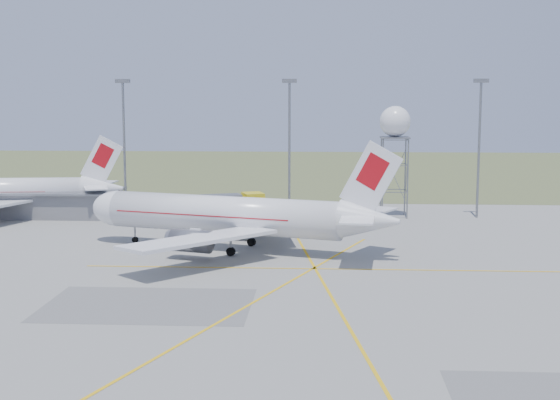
# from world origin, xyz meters

# --- Properties ---
(ground) EXTENTS (400.00, 400.00, 0.00)m
(ground) POSITION_xyz_m (0.00, 0.00, 0.00)
(ground) COLOR #9C9C97
(ground) RESTS_ON ground
(grass_strip) EXTENTS (400.00, 120.00, 0.03)m
(grass_strip) POSITION_xyz_m (0.00, 140.00, 0.01)
(grass_strip) COLOR #4C5E34
(grass_strip) RESTS_ON ground
(building_grey) EXTENTS (19.00, 10.00, 3.90)m
(building_grey) POSITION_xyz_m (-45.00, 64.00, 1.97)
(building_grey) COLOR slate
(building_grey) RESTS_ON ground
(mast_a) EXTENTS (2.20, 0.50, 20.50)m
(mast_a) POSITION_xyz_m (-35.00, 66.00, 12.07)
(mast_a) COLOR slate
(mast_a) RESTS_ON ground
(mast_b) EXTENTS (2.20, 0.50, 20.50)m
(mast_b) POSITION_xyz_m (-10.00, 66.00, 12.07)
(mast_b) COLOR slate
(mast_b) RESTS_ON ground
(mast_c) EXTENTS (2.20, 0.50, 20.50)m
(mast_c) POSITION_xyz_m (18.00, 66.00, 12.07)
(mast_c) COLOR slate
(mast_c) RESTS_ON ground
(airliner_main) EXTENTS (38.27, 36.23, 13.26)m
(airliner_main) POSITION_xyz_m (-15.85, 39.53, 4.06)
(airliner_main) COLOR white
(airliner_main) RESTS_ON ground
(radar_tower) EXTENTS (4.57, 4.57, 16.54)m
(radar_tower) POSITION_xyz_m (5.65, 66.11, 9.28)
(radar_tower) COLOR slate
(radar_tower) RESTS_ON ground
(fire_truck) EXTENTS (10.74, 6.85, 4.08)m
(fire_truck) POSITION_xyz_m (-18.17, 60.10, 1.96)
(fire_truck) COLOR gold
(fire_truck) RESTS_ON ground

